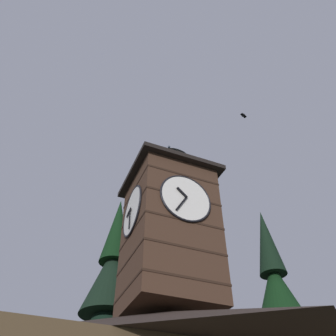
# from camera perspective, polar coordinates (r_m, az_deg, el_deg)

# --- Properties ---
(clock_tower) EXTENTS (4.51, 4.51, 9.91)m
(clock_tower) POSITION_cam_1_polar(r_m,az_deg,el_deg) (17.26, 0.18, -9.59)
(clock_tower) COLOR #422B1E
(clock_tower) RESTS_ON building_main
(flying_bird_high) EXTENTS (0.50, 0.31, 0.14)m
(flying_bird_high) POSITION_cam_1_polar(r_m,az_deg,el_deg) (22.78, 12.30, 8.46)
(flying_bird_high) COLOR black
(flying_bird_low) EXTENTS (0.26, 0.76, 0.11)m
(flying_bird_low) POSITION_cam_1_polar(r_m,az_deg,el_deg) (21.95, -4.71, 2.07)
(flying_bird_low) COLOR black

